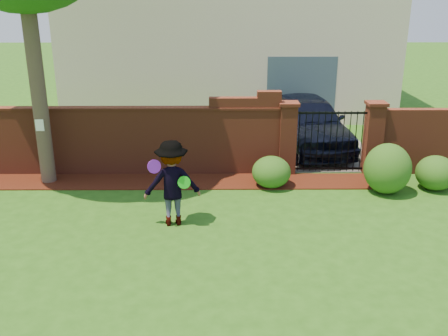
{
  "coord_description": "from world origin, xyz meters",
  "views": [
    {
      "loc": [
        0.69,
        -8.39,
        4.48
      ],
      "look_at": [
        0.76,
        1.4,
        1.05
      ],
      "focal_mm": 40.39,
      "sensor_mm": 36.0,
      "label": 1
    }
  ],
  "objects_px": {
    "man": "(172,184)",
    "frisbee_green": "(184,182)",
    "car": "(310,124)",
    "frisbee_purple": "(154,167)"
  },
  "relations": [
    {
      "from": "frisbee_purple",
      "to": "man",
      "type": "bearing_deg",
      "value": 35.86
    },
    {
      "from": "frisbee_green",
      "to": "man",
      "type": "bearing_deg",
      "value": 143.75
    },
    {
      "from": "car",
      "to": "man",
      "type": "relative_size",
      "value": 2.65
    },
    {
      "from": "car",
      "to": "frisbee_green",
      "type": "bearing_deg",
      "value": -130.36
    },
    {
      "from": "man",
      "to": "frisbee_purple",
      "type": "relative_size",
      "value": 6.52
    },
    {
      "from": "car",
      "to": "frisbee_green",
      "type": "relative_size",
      "value": 18.4
    },
    {
      "from": "car",
      "to": "frisbee_purple",
      "type": "relative_size",
      "value": 17.3
    },
    {
      "from": "frisbee_purple",
      "to": "frisbee_green",
      "type": "height_order",
      "value": "frisbee_purple"
    },
    {
      "from": "frisbee_green",
      "to": "car",
      "type": "bearing_deg",
      "value": 57.54
    },
    {
      "from": "man",
      "to": "frisbee_green",
      "type": "distance_m",
      "value": 0.34
    }
  ]
}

